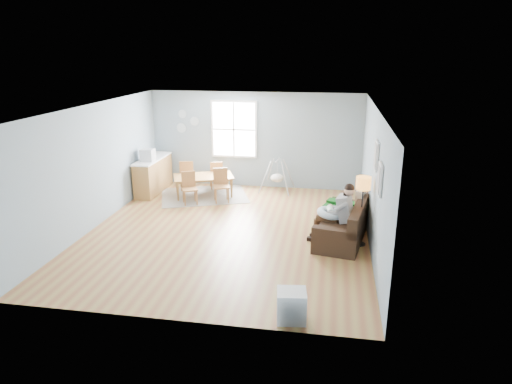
% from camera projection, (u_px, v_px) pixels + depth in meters
% --- Properties ---
extents(room, '(8.40, 9.40, 3.90)m').
position_uv_depth(room, '(226.00, 121.00, 9.29)').
color(room, '#965935').
extents(window, '(1.32, 0.08, 1.62)m').
position_uv_depth(window, '(234.00, 129.00, 12.87)').
color(window, white).
rests_on(window, room).
extents(pictures, '(0.05, 1.34, 0.74)m').
position_uv_depth(pictures, '(378.00, 167.00, 8.00)').
color(pictures, white).
rests_on(pictures, room).
extents(wall_plates, '(0.67, 0.02, 0.66)m').
position_uv_depth(wall_plates, '(186.00, 122.00, 13.05)').
color(wall_plates, '#A8BEC9').
rests_on(wall_plates, room).
extents(sofa, '(1.22, 2.14, 0.81)m').
position_uv_depth(sofa, '(345.00, 226.00, 9.54)').
color(sofa, black).
rests_on(sofa, room).
extents(green_throw, '(1.12, 1.04, 0.04)m').
position_uv_depth(green_throw, '(347.00, 205.00, 10.10)').
color(green_throw, '#14591A').
rests_on(green_throw, sofa).
extents(beige_pillow, '(0.25, 0.48, 0.47)m').
position_uv_depth(beige_pillow, '(360.00, 199.00, 9.81)').
color(beige_pillow, tan).
rests_on(beige_pillow, sofa).
extents(father, '(0.96, 0.55, 1.30)m').
position_uv_depth(father, '(337.00, 211.00, 9.20)').
color(father, gray).
rests_on(father, sofa).
extents(nursing_pillow, '(0.57, 0.56, 0.22)m').
position_uv_depth(nursing_pillow, '(330.00, 213.00, 9.27)').
color(nursing_pillow, '#C9E5FB').
rests_on(nursing_pillow, father).
extents(infant, '(0.15, 0.36, 0.13)m').
position_uv_depth(infant, '(330.00, 209.00, 9.28)').
color(infant, silver).
rests_on(infant, nursing_pillow).
extents(toddler, '(0.54, 0.36, 0.81)m').
position_uv_depth(toddler, '(344.00, 205.00, 9.61)').
color(toddler, silver).
rests_on(toddler, sofa).
extents(floor_lamp, '(0.29, 0.29, 1.44)m').
position_uv_depth(floor_lamp, '(363.00, 189.00, 8.97)').
color(floor_lamp, black).
rests_on(floor_lamp, room).
extents(storage_cube, '(0.47, 0.43, 0.47)m').
position_uv_depth(storage_cube, '(291.00, 306.00, 6.67)').
color(storage_cube, white).
rests_on(storage_cube, room).
extents(rug, '(2.72, 2.40, 0.01)m').
position_uv_depth(rug, '(204.00, 195.00, 12.42)').
color(rug, gray).
rests_on(rug, room).
extents(dining_table, '(1.79, 1.39, 0.55)m').
position_uv_depth(dining_table, '(204.00, 186.00, 12.34)').
color(dining_table, olive).
rests_on(dining_table, rug).
extents(chair_sw, '(0.50, 0.50, 0.83)m').
position_uv_depth(chair_sw, '(189.00, 186.00, 11.68)').
color(chair_sw, '#916032').
rests_on(chair_sw, rug).
extents(chair_se, '(0.51, 0.51, 0.88)m').
position_uv_depth(chair_se, '(221.00, 183.00, 11.83)').
color(chair_se, '#916032').
rests_on(chair_se, rug).
extents(chair_nw, '(0.48, 0.48, 0.87)m').
position_uv_depth(chair_nw, '(187.00, 174.00, 12.72)').
color(chair_nw, '#916032').
rests_on(chair_nw, rug).
extents(chair_ne, '(0.47, 0.47, 0.81)m').
position_uv_depth(chair_ne, '(216.00, 174.00, 12.88)').
color(chair_ne, '#916032').
rests_on(chair_ne, rug).
extents(counter, '(0.53, 1.72, 0.96)m').
position_uv_depth(counter, '(153.00, 175.00, 12.65)').
color(counter, olive).
rests_on(counter, room).
extents(monitor, '(0.34, 0.33, 0.32)m').
position_uv_depth(monitor, '(147.00, 155.00, 12.15)').
color(monitor, '#B6B7BC').
rests_on(monitor, counter).
extents(baby_swing, '(0.96, 0.98, 0.90)m').
position_uv_depth(baby_swing, '(277.00, 177.00, 12.70)').
color(baby_swing, '#B6B7BC').
rests_on(baby_swing, room).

